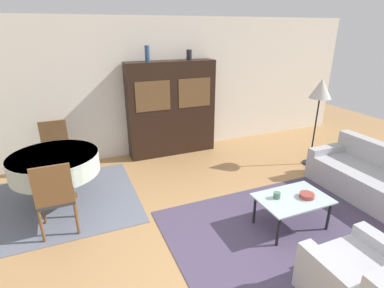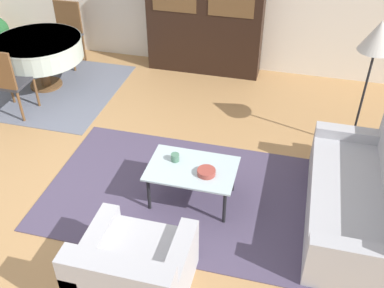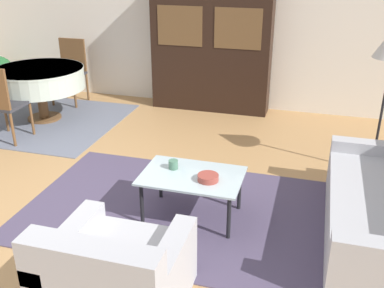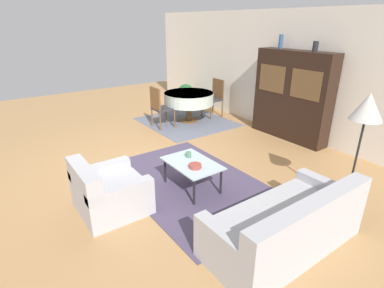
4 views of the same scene
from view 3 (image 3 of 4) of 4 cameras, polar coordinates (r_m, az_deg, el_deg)
ground_plane at (r=4.47m, az=-15.94°, el=-8.83°), size 14.00×14.00×0.00m
wall_back at (r=7.16m, az=-1.74°, el=15.91°), size 10.00×0.06×2.70m
area_rug at (r=4.38m, az=-1.41°, el=-8.41°), size 2.98×1.92×0.01m
dining_rug at (r=6.91m, az=-18.41°, el=2.84°), size 2.20×2.03×0.01m
armchair at (r=3.23m, az=-9.79°, el=-16.24°), size 0.90×0.87×0.75m
coffee_table at (r=4.10m, az=0.00°, el=-4.49°), size 0.92×0.62×0.43m
display_cabinet at (r=6.85m, az=2.45°, el=12.11°), size 1.78×0.39×1.89m
dining_table at (r=6.79m, az=-18.84°, el=7.86°), size 1.27×1.27×0.76m
dining_chair_near at (r=6.15m, az=-23.16°, el=5.13°), size 0.44×0.44×1.00m
dining_chair_far at (r=7.50m, az=-15.16°, el=9.36°), size 0.44×0.44×1.00m
cup at (r=4.17m, az=-2.39°, el=-2.62°), size 0.09×0.09×0.08m
bowl at (r=3.97m, az=2.05°, el=-4.29°), size 0.19×0.19×0.06m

